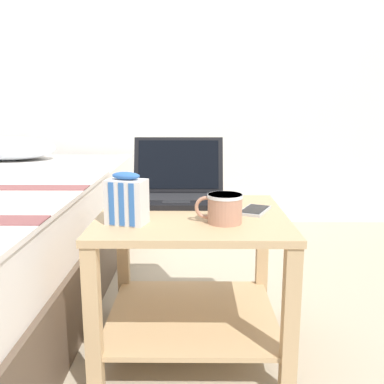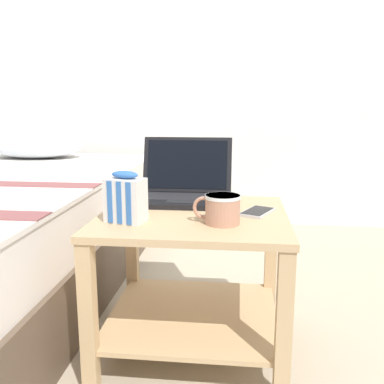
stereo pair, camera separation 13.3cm
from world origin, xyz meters
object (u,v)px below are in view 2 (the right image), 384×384
at_px(mug_front_left, 222,208).
at_px(snack_bag, 125,198).
at_px(cell_phone, 257,212).
at_px(laptop, 184,188).

distance_m(mug_front_left, snack_bag, 0.29).
height_order(mug_front_left, cell_phone, mug_front_left).
bearing_deg(mug_front_left, snack_bag, -178.04).
bearing_deg(snack_bag, cell_phone, 19.83).
bearing_deg(cell_phone, snack_bag, -160.17).
distance_m(snack_bag, cell_phone, 0.43).
height_order(laptop, mug_front_left, laptop).
relative_size(snack_bag, cell_phone, 0.99).
bearing_deg(laptop, mug_front_left, -63.41).
distance_m(mug_front_left, cell_phone, 0.18).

